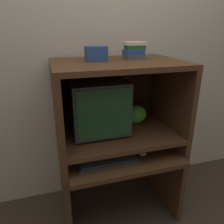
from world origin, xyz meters
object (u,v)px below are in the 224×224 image
keyboard (109,161)px  mouse (143,154)px  snack_bag (135,114)px  crt_monitor (97,105)px  storage_box (96,54)px  book_stack (134,50)px

keyboard → mouse: 0.28m
keyboard → snack_bag: snack_bag is taller
crt_monitor → mouse: bearing=-38.7°
mouse → storage_box: storage_box is taller
mouse → storage_box: bearing=139.8°
crt_monitor → mouse: size_ratio=7.67×
mouse → book_stack: book_stack is taller
keyboard → crt_monitor: bearing=94.2°
keyboard → storage_box: size_ratio=3.08×
snack_bag → book_stack: book_stack is taller
crt_monitor → snack_bag: size_ratio=2.26×
crt_monitor → keyboard: 0.43m
crt_monitor → keyboard: crt_monitor is taller
snack_bag → book_stack: (-0.04, -0.01, 0.53)m
keyboard → book_stack: bearing=44.7°
keyboard → snack_bag: size_ratio=2.32×
crt_monitor → book_stack: 0.50m
storage_box → book_stack: bearing=4.4°
snack_bag → storage_box: size_ratio=1.33×
mouse → snack_bag: (0.05, 0.28, 0.22)m
crt_monitor → storage_box: size_ratio=3.01×
keyboard → snack_bag: bearing=42.2°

